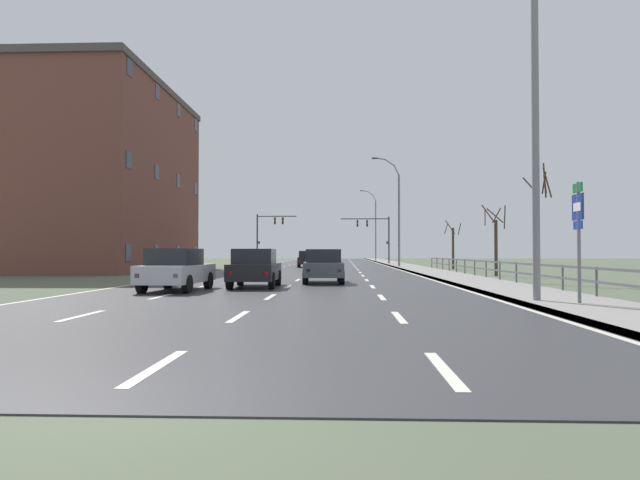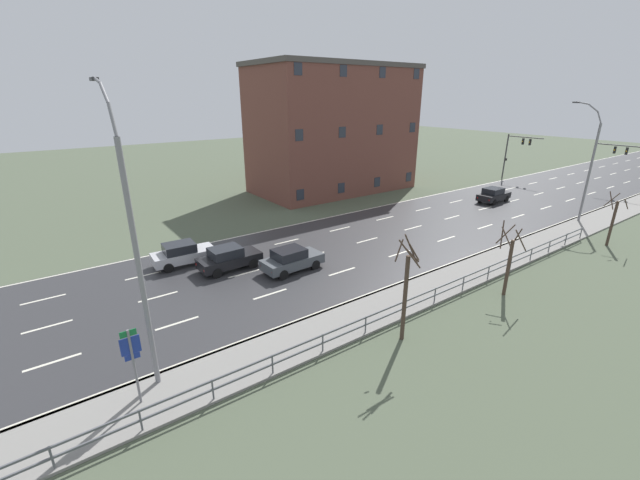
{
  "view_description": "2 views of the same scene",
  "coord_description": "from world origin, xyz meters",
  "views": [
    {
      "loc": [
        2.28,
        -4.81,
        1.43
      ],
      "look_at": [
        -0.36,
        60.43,
        2.87
      ],
      "focal_mm": 31.44,
      "sensor_mm": 36.0,
      "label": 1
    },
    {
      "loc": [
        22.09,
        8.35,
        11.01
      ],
      "look_at": [
        0.0,
        24.32,
        1.04
      ],
      "focal_mm": 22.43,
      "sensor_mm": 36.0,
      "label": 2
    }
  ],
  "objects": [
    {
      "name": "highway_sign",
      "position": [
        8.39,
        9.93,
        2.09
      ],
      "size": [
        0.09,
        0.68,
        3.26
      ],
      "color": "slate",
      "rests_on": "ground"
    },
    {
      "name": "brick_building",
      "position": [
        -16.31,
        38.0,
        7.16
      ],
      "size": [
        10.27,
        18.8,
        14.29
      ],
      "color": "brown",
      "rests_on": "ground"
    },
    {
      "name": "sidewalk_right",
      "position": [
        8.43,
        60.0,
        0.06
      ],
      "size": [
        3.0,
        120.0,
        0.12
      ],
      "color": "gray",
      "rests_on": "ground"
    },
    {
      "name": "bare_tree_near",
      "position": [
        11.18,
        21.06,
        2.53
      ],
      "size": [
        1.3,
        1.06,
        5.46
      ],
      "color": "#423328",
      "rests_on": "ground"
    },
    {
      "name": "bare_tree_far",
      "position": [
        11.67,
        43.28,
        1.99
      ],
      "size": [
        1.4,
        1.58,
        4.18
      ],
      "color": "#423328",
      "rests_on": "ground"
    },
    {
      "name": "guardrail",
      "position": [
        9.85,
        23.78,
        0.71
      ],
      "size": [
        0.07,
        38.62,
        1.0
      ],
      "color": "#515459",
      "rests_on": "ground"
    },
    {
      "name": "car_distant",
      "position": [
        1.38,
        21.02,
        0.8
      ],
      "size": [
        1.98,
        4.18,
        1.57
      ],
      "rotation": [
        0.0,
        0.0,
        0.05
      ],
      "color": "#474C51",
      "rests_on": "ground"
    },
    {
      "name": "road_asphalt_strip",
      "position": [
        0.0,
        59.99,
        0.01
      ],
      "size": [
        14.0,
        120.0,
        0.03
      ],
      "color": "#303033",
      "rests_on": "ground"
    },
    {
      "name": "car_near_left",
      "position": [
        -1.27,
        17.76,
        0.8
      ],
      "size": [
        1.9,
        4.13,
        1.57
      ],
      "rotation": [
        0.0,
        0.0,
        0.02
      ],
      "color": "black",
      "rests_on": "ground"
    },
    {
      "name": "street_lamp_midground",
      "position": [
        7.42,
        48.15,
        5.1
      ],
      "size": [
        2.65,
        0.24,
        10.45
      ],
      "color": "slate",
      "rests_on": "ground"
    },
    {
      "name": "car_far_right",
      "position": [
        -3.83,
        15.55,
        0.8
      ],
      "size": [
        1.99,
        4.18,
        1.57
      ],
      "rotation": [
        0.0,
        0.0,
        -0.05
      ],
      "color": "#B7B7BC",
      "rests_on": "ground"
    },
    {
      "name": "car_far_left",
      "position": [
        -1.06,
        48.22,
        0.8
      ],
      "size": [
        1.97,
        4.17,
        1.57
      ],
      "rotation": [
        0.0,
        0.0,
        0.04
      ],
      "color": "black",
      "rests_on": "ground"
    },
    {
      "name": "traffic_signal_left",
      "position": [
        -6.74,
        61.47,
        4.09
      ],
      "size": [
        4.78,
        0.36,
        5.97
      ],
      "color": "#38383A",
      "rests_on": "ground"
    },
    {
      "name": "bare_tree_mid",
      "position": [
        11.48,
        29.23,
        2.09
      ],
      "size": [
        1.47,
        1.7,
        4.34
      ],
      "color": "#423328",
      "rests_on": "ground"
    },
    {
      "name": "ground_plane",
      "position": [
        0.0,
        48.0,
        -0.06
      ],
      "size": [
        160.0,
        160.0,
        0.12
      ],
      "color": "#4C5642"
    },
    {
      "name": "street_lamp_distant",
      "position": [
        7.44,
        85.53,
        5.61
      ],
      "size": [
        2.63,
        0.24,
        11.48
      ],
      "color": "slate",
      "rests_on": "ground"
    },
    {
      "name": "traffic_signal_right",
      "position": [
        6.36,
        63.42,
        4.03
      ],
      "size": [
        5.96,
        0.36,
        5.76
      ],
      "color": "#38383A",
      "rests_on": "ground"
    },
    {
      "name": "street_lamp_foreground",
      "position": [
        7.42,
        10.77,
        5.65
      ],
      "size": [
        2.84,
        0.24,
        11.62
      ],
      "color": "slate",
      "rests_on": "ground"
    }
  ]
}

